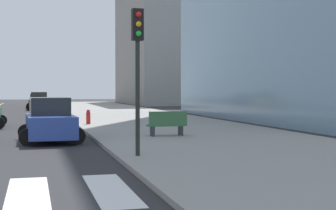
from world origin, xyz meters
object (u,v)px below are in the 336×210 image
object	(u,v)px
car_black_second	(37,101)
traffic_light_near_corner	(138,53)
car_yellow_third	(39,102)
car_blue_sixth	(50,121)
fire_hydrant	(88,117)
park_bench	(167,124)

from	to	relation	value
car_black_second	traffic_light_near_corner	bearing A→B (deg)	95.92
car_yellow_third	car_blue_sixth	world-z (taller)	car_yellow_third
car_black_second	car_yellow_third	xyz separation A→B (m)	(0.20, -7.41, 0.13)
car_yellow_third	fire_hydrant	distance (m)	26.21
park_bench	fire_hydrant	xyz separation A→B (m)	(-2.63, 8.87, -0.11)
car_blue_sixth	fire_hydrant	size ratio (longest dim) A/B	4.89
traffic_light_near_corner	park_bench	bearing A→B (deg)	-112.55
car_black_second	park_bench	size ratio (longest dim) A/B	2.09
car_black_second	park_bench	xyz separation A→B (m)	(5.45, -42.37, -0.09)
car_yellow_third	fire_hydrant	world-z (taller)	car_yellow_third
traffic_light_near_corner	fire_hydrant	xyz separation A→B (m)	(0.04, 15.30, -2.85)
fire_hydrant	traffic_light_near_corner	bearing A→B (deg)	-90.15
car_yellow_third	park_bench	world-z (taller)	car_yellow_third
car_black_second	traffic_light_near_corner	distance (m)	48.95
car_black_second	car_blue_sixth	size ratio (longest dim) A/B	0.88
car_yellow_third	car_blue_sixth	size ratio (longest dim) A/B	1.01
car_black_second	park_bench	bearing A→B (deg)	99.99
car_blue_sixth	park_bench	bearing A→B (deg)	175.48
park_bench	fire_hydrant	distance (m)	9.25
car_black_second	fire_hydrant	world-z (taller)	car_black_second
car_yellow_third	car_black_second	bearing A→B (deg)	-88.12
car_yellow_third	traffic_light_near_corner	xyz separation A→B (m)	(2.57, -41.38, 2.52)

